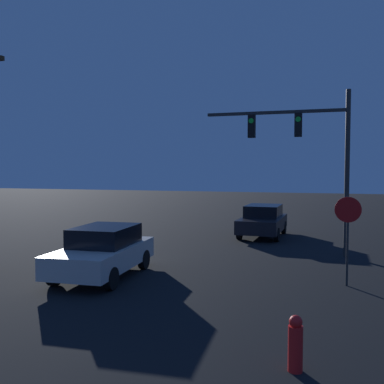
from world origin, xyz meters
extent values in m
cube|color=beige|center=(-2.05, 9.85, 0.63)|extent=(2.10, 4.20, 0.64)
cube|color=black|center=(-2.06, 10.06, 1.24)|extent=(1.72, 2.24, 0.58)
cylinder|color=black|center=(-1.11, 8.63, 0.31)|extent=(0.24, 0.64, 0.63)
cylinder|color=black|center=(-2.85, 8.54, 0.31)|extent=(0.24, 0.64, 0.63)
cylinder|color=black|center=(-1.25, 11.17, 0.31)|extent=(0.24, 0.64, 0.63)
cylinder|color=black|center=(-2.98, 11.08, 0.31)|extent=(0.24, 0.64, 0.63)
cube|color=black|center=(1.58, 19.22, 0.63)|extent=(2.04, 4.17, 0.64)
cube|color=black|center=(1.59, 19.43, 1.24)|extent=(1.68, 2.22, 0.58)
cylinder|color=black|center=(2.41, 17.92, 0.31)|extent=(0.23, 0.64, 0.63)
cylinder|color=black|center=(0.67, 17.98, 0.31)|extent=(0.23, 0.64, 0.63)
cylinder|color=black|center=(2.50, 20.46, 0.31)|extent=(0.23, 0.64, 0.63)
cylinder|color=black|center=(0.76, 20.53, 0.31)|extent=(0.23, 0.64, 0.63)
cylinder|color=#2D2D2D|center=(5.24, 15.23, 3.13)|extent=(0.18, 0.18, 6.26)
cube|color=#2D2D2D|center=(2.55, 15.23, 5.51)|extent=(5.38, 0.12, 0.12)
cube|color=black|center=(3.44, 15.23, 5.00)|extent=(0.28, 0.28, 0.90)
cylinder|color=green|center=(3.44, 15.08, 5.20)|extent=(0.20, 0.02, 0.20)
cube|color=black|center=(1.65, 15.23, 5.00)|extent=(0.28, 0.28, 0.90)
cylinder|color=green|center=(1.65, 15.08, 5.20)|extent=(0.20, 0.02, 0.20)
cylinder|color=#2D2D2D|center=(5.06, 10.96, 1.26)|extent=(0.07, 0.07, 2.53)
cylinder|color=red|center=(5.06, 10.94, 2.17)|extent=(0.72, 0.03, 0.72)
cylinder|color=red|center=(3.99, 5.26, 0.38)|extent=(0.24, 0.24, 0.75)
sphere|color=red|center=(3.99, 5.26, 0.82)|extent=(0.22, 0.22, 0.22)
camera|label=1|loc=(4.37, -1.74, 3.29)|focal=40.00mm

